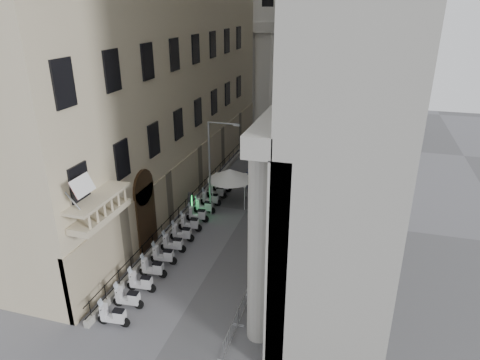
% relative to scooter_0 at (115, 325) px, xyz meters
% --- Properties ---
extents(far_building, '(22.00, 10.00, 30.00)m').
position_rel_scooter_0_xyz_m(far_building, '(3.04, 43.39, 15.00)').
color(far_building, '#B5B3AB').
rests_on(far_building, ground).
extents(iron_fence, '(0.30, 28.00, 1.40)m').
position_rel_scooter_0_xyz_m(iron_fence, '(-1.26, 13.39, 0.00)').
color(iron_fence, black).
rests_on(iron_fence, ground).
extents(blue_awning, '(1.60, 3.00, 3.00)m').
position_rel_scooter_0_xyz_m(blue_awning, '(7.19, 21.39, 0.00)').
color(blue_awning, navy).
rests_on(blue_awning, ground).
extents(flag, '(1.00, 1.40, 8.20)m').
position_rel_scooter_0_xyz_m(flag, '(-0.96, 0.39, 0.00)').
color(flag, '#9E0C11').
rests_on(flag, ground).
extents(scooter_0, '(1.44, 0.68, 1.50)m').
position_rel_scooter_0_xyz_m(scooter_0, '(0.00, 0.00, 0.00)').
color(scooter_0, silver).
rests_on(scooter_0, ground).
extents(scooter_1, '(1.44, 0.68, 1.50)m').
position_rel_scooter_0_xyz_m(scooter_1, '(0.00, 1.47, 0.00)').
color(scooter_1, silver).
rests_on(scooter_1, ground).
extents(scooter_2, '(1.44, 0.68, 1.50)m').
position_rel_scooter_0_xyz_m(scooter_2, '(0.00, 2.93, 0.00)').
color(scooter_2, silver).
rests_on(scooter_2, ground).
extents(scooter_3, '(1.44, 0.68, 1.50)m').
position_rel_scooter_0_xyz_m(scooter_3, '(0.00, 4.40, 0.00)').
color(scooter_3, silver).
rests_on(scooter_3, ground).
extents(scooter_4, '(1.44, 0.68, 1.50)m').
position_rel_scooter_0_xyz_m(scooter_4, '(0.00, 5.86, 0.00)').
color(scooter_4, silver).
rests_on(scooter_4, ground).
extents(scooter_5, '(1.44, 0.68, 1.50)m').
position_rel_scooter_0_xyz_m(scooter_5, '(0.00, 7.33, 0.00)').
color(scooter_5, silver).
rests_on(scooter_5, ground).
extents(scooter_6, '(1.44, 0.68, 1.50)m').
position_rel_scooter_0_xyz_m(scooter_6, '(0.00, 8.80, 0.00)').
color(scooter_6, silver).
rests_on(scooter_6, ground).
extents(scooter_7, '(1.44, 0.68, 1.50)m').
position_rel_scooter_0_xyz_m(scooter_7, '(0.00, 10.26, 0.00)').
color(scooter_7, silver).
rests_on(scooter_7, ground).
extents(scooter_8, '(1.44, 0.68, 1.50)m').
position_rel_scooter_0_xyz_m(scooter_8, '(0.00, 11.73, 0.00)').
color(scooter_8, silver).
rests_on(scooter_8, ground).
extents(scooter_9, '(1.44, 0.68, 1.50)m').
position_rel_scooter_0_xyz_m(scooter_9, '(0.00, 13.19, 0.00)').
color(scooter_9, silver).
rests_on(scooter_9, ground).
extents(scooter_10, '(1.44, 0.68, 1.50)m').
position_rel_scooter_0_xyz_m(scooter_10, '(0.00, 14.66, 0.00)').
color(scooter_10, silver).
rests_on(scooter_10, ground).
extents(scooter_11, '(1.44, 0.68, 1.50)m').
position_rel_scooter_0_xyz_m(scooter_11, '(0.00, 16.13, 0.00)').
color(scooter_11, silver).
rests_on(scooter_11, ground).
extents(scooter_12, '(1.44, 0.68, 1.50)m').
position_rel_scooter_0_xyz_m(scooter_12, '(0.00, 17.59, 0.00)').
color(scooter_12, silver).
rests_on(scooter_12, ground).
extents(barrier_0, '(0.60, 2.40, 1.10)m').
position_rel_scooter_0_xyz_m(barrier_0, '(6.11, 0.49, 0.00)').
color(barrier_0, '#A3A5AA').
rests_on(barrier_0, ground).
extents(barrier_1, '(0.60, 2.40, 1.10)m').
position_rel_scooter_0_xyz_m(barrier_1, '(6.11, 2.99, 0.00)').
color(barrier_1, '#A3A5AA').
rests_on(barrier_1, ground).
extents(barrier_2, '(0.60, 2.40, 1.10)m').
position_rel_scooter_0_xyz_m(barrier_2, '(6.11, 5.49, 0.00)').
color(barrier_2, '#A3A5AA').
rests_on(barrier_2, ground).
extents(barrier_3, '(0.60, 2.40, 1.10)m').
position_rel_scooter_0_xyz_m(barrier_3, '(6.11, 7.99, 0.00)').
color(barrier_3, '#A3A5AA').
rests_on(barrier_3, ground).
extents(barrier_4, '(0.60, 2.40, 1.10)m').
position_rel_scooter_0_xyz_m(barrier_4, '(6.11, 10.49, 0.00)').
color(barrier_4, '#A3A5AA').
rests_on(barrier_4, ground).
extents(barrier_5, '(0.60, 2.40, 1.10)m').
position_rel_scooter_0_xyz_m(barrier_5, '(6.11, 12.99, 0.00)').
color(barrier_5, '#A3A5AA').
rests_on(barrier_5, ground).
extents(barrier_6, '(0.60, 2.40, 1.10)m').
position_rel_scooter_0_xyz_m(barrier_6, '(6.11, 15.49, 0.00)').
color(barrier_6, '#A3A5AA').
rests_on(barrier_6, ground).
extents(barrier_7, '(0.60, 2.40, 1.10)m').
position_rel_scooter_0_xyz_m(barrier_7, '(6.11, 17.99, 0.00)').
color(barrier_7, '#A3A5AA').
rests_on(barrier_7, ground).
extents(barrier_8, '(0.60, 2.40, 1.10)m').
position_rel_scooter_0_xyz_m(barrier_8, '(6.11, 20.49, 0.00)').
color(barrier_8, '#A3A5AA').
rests_on(barrier_8, ground).
extents(security_tent, '(3.64, 3.64, 2.96)m').
position_rel_scooter_0_xyz_m(security_tent, '(1.64, 15.39, 2.47)').
color(security_tent, silver).
rests_on(security_tent, ground).
extents(street_lamp, '(2.44, 0.21, 7.47)m').
position_rel_scooter_0_xyz_m(street_lamp, '(0.81, 13.15, 4.41)').
color(street_lamp, gray).
rests_on(street_lamp, ground).
extents(info_kiosk, '(0.54, 0.93, 1.88)m').
position_rel_scooter_0_xyz_m(info_kiosk, '(-0.84, 12.33, 0.95)').
color(info_kiosk, black).
rests_on(info_kiosk, ground).
extents(pedestrian_a, '(0.74, 0.51, 1.95)m').
position_rel_scooter_0_xyz_m(pedestrian_a, '(2.08, 18.86, 0.98)').
color(pedestrian_a, black).
rests_on(pedestrian_a, ground).
extents(pedestrian_b, '(0.88, 0.71, 1.75)m').
position_rel_scooter_0_xyz_m(pedestrian_b, '(4.49, 26.10, 0.87)').
color(pedestrian_b, black).
rests_on(pedestrian_b, ground).
extents(pedestrian_c, '(1.15, 1.08, 1.97)m').
position_rel_scooter_0_xyz_m(pedestrian_c, '(1.59, 31.39, 0.99)').
color(pedestrian_c, black).
rests_on(pedestrian_c, ground).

